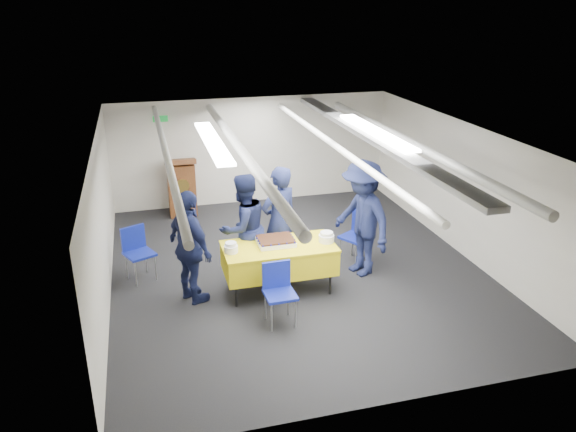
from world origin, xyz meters
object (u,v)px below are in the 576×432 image
at_px(sailor_c, 190,248).
at_px(sailor_a, 279,222).
at_px(chair_left, 137,248).
at_px(sailor_d, 362,218).
at_px(sheet_cake, 276,241).
at_px(serving_table, 279,258).
at_px(sailor_b, 243,228).
at_px(chair_right, 358,231).
at_px(podium, 182,186).
at_px(chair_near, 278,287).

bearing_deg(sailor_c, sailor_a, -96.39).
height_order(chair_left, sailor_d, sailor_d).
distance_m(sheet_cake, sailor_d, 1.49).
bearing_deg(sailor_c, serving_table, -118.15).
bearing_deg(sailor_c, sailor_b, -86.15).
distance_m(chair_right, sailor_d, 0.64).
bearing_deg(sailor_a, sailor_c, -2.97).
relative_size(sheet_cake, podium, 0.45).
distance_m(chair_left, sailor_a, 2.32).
distance_m(sheet_cake, chair_near, 0.96).
bearing_deg(sheet_cake, podium, 106.96).
xyz_separation_m(podium, sailor_d, (2.58, -3.44, 0.35)).
bearing_deg(chair_near, sailor_c, 141.65).
xyz_separation_m(chair_right, chair_left, (-3.66, 0.30, 0.00)).
bearing_deg(sailor_a, sailor_b, -20.96).
height_order(serving_table, chair_right, chair_right).
distance_m(serving_table, chair_right, 1.73).
distance_m(serving_table, sailor_c, 1.35).
height_order(sheet_cake, chair_left, chair_left).
relative_size(serving_table, sheet_cake, 3.01).
height_order(serving_table, sheet_cake, sheet_cake).
relative_size(podium, chair_left, 1.44).
bearing_deg(chair_near, serving_table, 75.30).
bearing_deg(podium, chair_left, -109.56).
xyz_separation_m(chair_right, sailor_c, (-2.89, -0.67, 0.34)).
height_order(chair_left, sailor_a, sailor_a).
bearing_deg(podium, sheet_cake, -73.04).
bearing_deg(sailor_b, chair_right, 158.39).
relative_size(serving_table, chair_left, 1.95).
bearing_deg(podium, sailor_a, -67.63).
bearing_deg(sailor_b, sailor_d, 144.74).
distance_m(chair_right, chair_left, 3.67).
relative_size(sheet_cake, chair_left, 0.65).
xyz_separation_m(chair_near, sailor_d, (1.66, 1.08, 0.43)).
height_order(serving_table, sailor_a, sailor_a).
bearing_deg(serving_table, sailor_d, 10.24).
xyz_separation_m(sailor_b, sailor_c, (-0.88, -0.51, -0.01)).
relative_size(sheet_cake, chair_right, 0.65).
bearing_deg(sailor_d, serving_table, -95.83).
xyz_separation_m(serving_table, chair_near, (-0.22, -0.82, -0.03)).
height_order(chair_near, sailor_d, sailor_d).
height_order(chair_right, sailor_b, sailor_b).
bearing_deg(serving_table, chair_left, 153.96).
relative_size(chair_near, sailor_a, 0.47).
bearing_deg(sheet_cake, serving_table, -67.31).
relative_size(chair_near, chair_right, 1.00).
height_order(podium, sailor_a, sailor_a).
relative_size(chair_near, sailor_b, 0.49).
bearing_deg(sailor_a, chair_near, 52.70).
xyz_separation_m(serving_table, chair_right, (1.57, 0.72, -0.03)).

